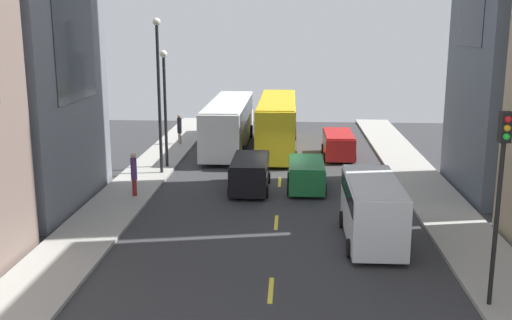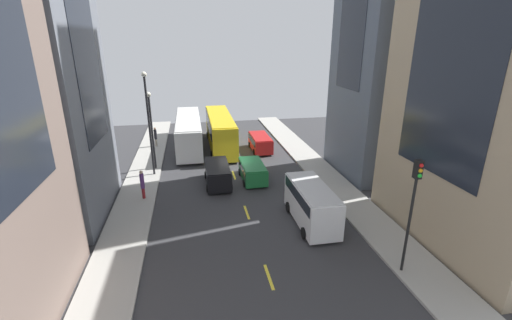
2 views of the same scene
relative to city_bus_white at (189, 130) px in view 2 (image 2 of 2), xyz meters
The scene contains 21 objects.
ground_plane 10.25m from the city_bus_white, 67.93° to the right, with size 42.50×42.50×0.00m, color #333335.
sidewalk_west 10.34m from the city_bus_white, 113.51° to the right, with size 2.84×44.00×0.15m, color #9E9B93.
sidewalk_east 15.01m from the city_bus_white, 38.75° to the right, with size 2.84×44.00×0.15m, color #9E9B93.
lane_stripe_1 23.70m from the city_bus_white, 80.80° to the right, with size 0.16×2.00×0.01m, color yellow.
lane_stripe_2 16.87m from the city_bus_white, 76.97° to the right, with size 0.16×2.00×0.01m, color yellow.
lane_stripe_3 10.25m from the city_bus_white, 67.93° to the right, with size 0.16×2.00×0.01m, color yellow.
lane_stripe_4 4.86m from the city_bus_white, 31.50° to the right, with size 0.16×2.00×0.01m, color yellow.
lane_stripe_5 6.34m from the city_bus_white, 51.13° to the left, with size 0.16×2.00×0.01m, color yellow.
lane_stripe_6 12.44m from the city_bus_white, 72.09° to the left, with size 0.16×2.00×0.01m, color yellow.
building_west_1 19.39m from the city_bus_white, 124.69° to the right, with size 8.11×9.26×22.61m.
city_bus_white is the anchor object (origin of this frame).
streetcar_yellow 3.46m from the city_bus_white, ahead, with size 2.70×12.05×3.59m.
delivery_van_white 20.02m from the city_bus_white, 67.47° to the right, with size 2.25×5.59×2.58m.
car_black_0 11.26m from the city_bus_white, 78.49° to the right, with size 2.06×4.54×1.72m.
car_green_1 11.94m from the city_bus_white, 63.95° to the right, with size 2.02×4.14×1.52m.
car_red_2 8.03m from the city_bus_white, 19.79° to the right, with size 2.05×4.51×1.65m.
pedestrian_walking_far 3.75m from the city_bus_white, behind, with size 0.32×0.32×2.11m.
pedestrian_crossing_mid 13.40m from the city_bus_white, 104.98° to the right, with size 0.30×0.30×2.21m.
traffic_light_near_corner 26.55m from the city_bus_white, 66.41° to the right, with size 0.32×0.44×6.01m.
streetlamp_near 9.25m from the city_bus_white, 111.32° to the right, with size 0.44×0.44×8.80m.
streetlamp_far 7.58m from the city_bus_white, 115.83° to the right, with size 0.44×0.44×6.96m.
Camera 2 is at (-3.34, -28.08, 11.41)m, focal length 24.12 mm.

